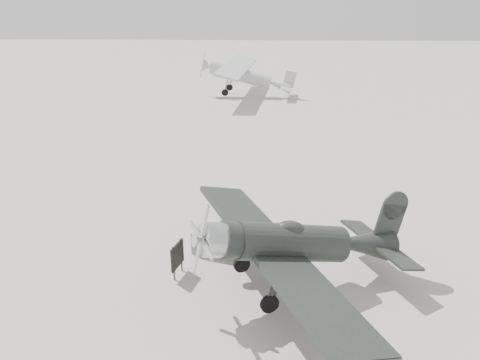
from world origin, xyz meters
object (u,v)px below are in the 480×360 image
object	(u,v)px
lowwing_monoplane	(301,243)
highwing_monoplane	(244,73)
equipment_block	(218,241)
sign_board	(177,256)

from	to	relation	value
lowwing_monoplane	highwing_monoplane	size ratio (longest dim) A/B	0.83
equipment_block	sign_board	distance (m)	2.18
lowwing_monoplane	equipment_block	distance (m)	4.09
lowwing_monoplane	sign_board	distance (m)	4.45
equipment_block	highwing_monoplane	bearing A→B (deg)	89.74
highwing_monoplane	sign_board	bearing A→B (deg)	-86.06
sign_board	equipment_block	bearing A→B (deg)	69.92
lowwing_monoplane	highwing_monoplane	distance (m)	31.32
lowwing_monoplane	sign_board	bearing A→B (deg)	147.45
sign_board	highwing_monoplane	bearing A→B (deg)	103.91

